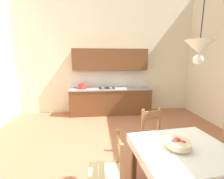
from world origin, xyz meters
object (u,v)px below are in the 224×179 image
at_px(dining_chair_tv_side, 108,172).
at_px(dining_chair_kitchen_side, 154,135).
at_px(dining_table, 182,157).
at_px(fruit_bowl, 178,144).
at_px(pendant_lamp, 199,48).
at_px(kitchen_cabinetry, 110,89).

height_order(dining_chair_tv_side, dining_chair_kitchen_side, same).
bearing_deg(dining_chair_kitchen_side, dining_table, -89.76).
height_order(fruit_bowl, pendant_lamp, pendant_lamp).
relative_size(dining_chair_kitchen_side, pendant_lamp, 1.16).
height_order(dining_chair_kitchen_side, fruit_bowl, dining_chair_kitchen_side).
height_order(kitchen_cabinetry, pendant_lamp, pendant_lamp).
bearing_deg(fruit_bowl, dining_chair_tv_side, 176.62).
xyz_separation_m(dining_table, fruit_bowl, (-0.07, -0.01, 0.19)).
xyz_separation_m(kitchen_cabinetry, dining_table, (0.60, -3.46, -0.24)).
bearing_deg(fruit_bowl, dining_table, 6.30).
height_order(dining_chair_tv_side, pendant_lamp, pendant_lamp).
distance_m(kitchen_cabinetry, dining_table, 3.52).
relative_size(kitchen_cabinetry, fruit_bowl, 9.13).
relative_size(kitchen_cabinetry, dining_chair_kitchen_side, 2.95).
xyz_separation_m(dining_chair_tv_side, fruit_bowl, (0.87, -0.05, 0.37)).
xyz_separation_m(dining_chair_kitchen_side, fruit_bowl, (-0.07, -0.92, 0.37)).
bearing_deg(dining_table, kitchen_cabinetry, 99.87).
bearing_deg(dining_chair_tv_side, dining_chair_kitchen_side, 42.83).
relative_size(fruit_bowl, pendant_lamp, 0.37).
distance_m(dining_chair_kitchen_side, fruit_bowl, 0.99).
bearing_deg(kitchen_cabinetry, fruit_bowl, -81.35).
distance_m(dining_chair_tv_side, pendant_lamp, 1.82).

